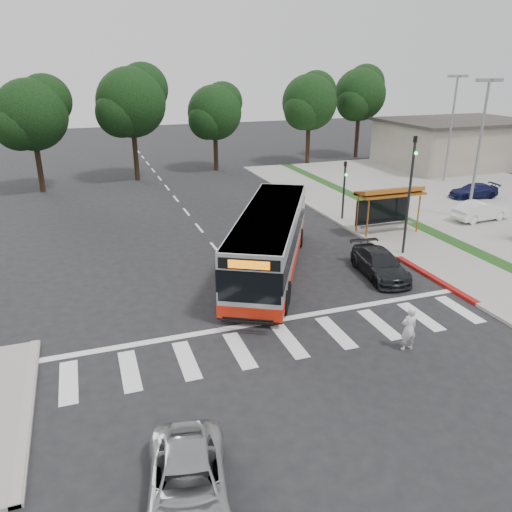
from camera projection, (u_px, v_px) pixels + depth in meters
name	position (u px, v px, depth m)	size (l,w,h in m)	color
ground	(248.00, 289.00, 23.53)	(140.00, 140.00, 0.00)	black
sidewalk_east	(364.00, 219.00, 33.95)	(4.00, 40.00, 0.12)	gray
curb_east	(338.00, 222.00, 33.33)	(0.30, 40.00, 0.15)	#9E9991
curb_east_red	(434.00, 278.00, 24.52)	(0.32, 6.00, 0.15)	maroon
parking_lot	(483.00, 198.00, 39.43)	(18.00, 36.00, 0.10)	gray
commercial_building	(456.00, 145.00, 51.38)	(14.00, 10.00, 4.40)	#A79A8C
building_roof_cap	(459.00, 121.00, 50.54)	(14.60, 10.60, 0.30)	#383330
crosswalk_ladder	(289.00, 341.00, 19.12)	(18.00, 2.60, 0.01)	silver
bus_shelter	(388.00, 197.00, 30.52)	(4.20, 1.60, 2.86)	#9E591A
traffic_signal_ne_tall	(410.00, 186.00, 26.42)	(0.18, 0.37, 6.50)	black
traffic_signal_ne_short	(344.00, 184.00, 33.08)	(0.18, 0.37, 4.00)	black
lot_light_front	(482.00, 131.00, 32.25)	(1.90, 0.35, 9.01)	gray
lot_light_mid	(453.00, 114.00, 42.91)	(1.90, 0.35, 9.01)	gray
tree_ne_a	(310.00, 101.00, 50.92)	(6.16, 5.74, 9.30)	black
tree_ne_b	(360.00, 94.00, 54.65)	(6.16, 5.74, 10.02)	black
tree_north_a	(132.00, 101.00, 43.41)	(6.60, 6.15, 10.17)	black
tree_north_b	(215.00, 112.00, 48.08)	(5.72, 5.33, 8.43)	black
tree_north_c	(32.00, 113.00, 39.39)	(6.16, 5.74, 9.30)	black
transit_bus	(270.00, 242.00, 25.12)	(2.64, 12.18, 3.15)	#B1B3B6
pedestrian	(409.00, 329.00, 18.26)	(0.63, 0.42, 1.74)	white
dark_sedan	(380.00, 264.00, 24.82)	(1.79, 4.41, 1.28)	black
silver_suv_south	(188.00, 485.00, 11.83)	(1.94, 4.21, 1.17)	#9DA0A2
parked_car_1	(480.00, 211.00, 33.40)	(1.38, 3.96, 1.30)	white
parked_car_3	(474.00, 191.00, 39.11)	(1.55, 3.82, 1.11)	#121642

